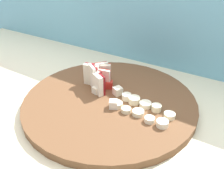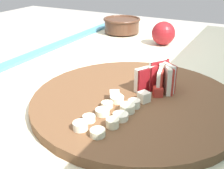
% 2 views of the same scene
% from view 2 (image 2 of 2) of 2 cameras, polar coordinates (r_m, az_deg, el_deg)
% --- Properties ---
extents(cutting_board, '(0.44, 0.44, 0.02)m').
position_cam_2_polar(cutting_board, '(0.60, 4.74, -3.36)').
color(cutting_board, brown).
rests_on(cutting_board, tiled_countertop).
extents(apple_wedge_fan, '(0.09, 0.08, 0.06)m').
position_cam_2_polar(apple_wedge_fan, '(0.63, 9.58, 1.42)').
color(apple_wedge_fan, maroon).
rests_on(apple_wedge_fan, cutting_board).
extents(apple_dice_pile, '(0.10, 0.10, 0.02)m').
position_cam_2_polar(apple_dice_pile, '(0.59, 5.24, -1.80)').
color(apple_dice_pile, '#EFE5CC').
rests_on(apple_dice_pile, cutting_board).
extents(banana_slice_rows, '(0.15, 0.07, 0.02)m').
position_cam_2_polar(banana_slice_rows, '(0.52, -0.12, -5.82)').
color(banana_slice_rows, white).
rests_on(banana_slice_rows, cutting_board).
extents(ceramic_bowl, '(0.15, 0.15, 0.06)m').
position_cam_2_polar(ceramic_bowl, '(1.18, 2.00, 11.96)').
color(ceramic_bowl, '#4C2D1E').
rests_on(ceramic_bowl, tiled_countertop).
extents(whole_apple, '(0.08, 0.08, 0.08)m').
position_cam_2_polar(whole_apple, '(1.03, 10.32, 10.11)').
color(whole_apple, maroon).
rests_on(whole_apple, tiled_countertop).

